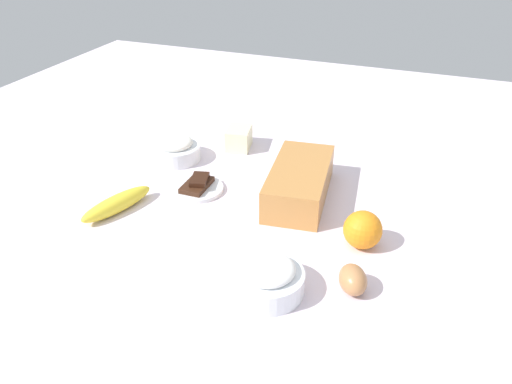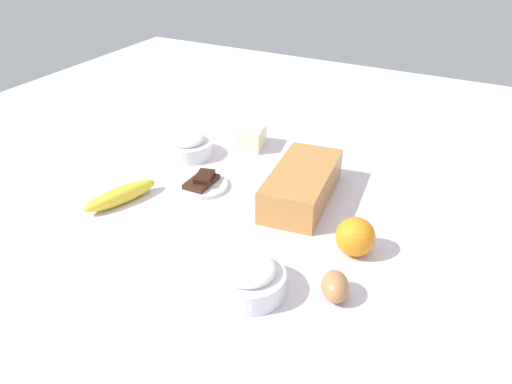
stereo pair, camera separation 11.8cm
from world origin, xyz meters
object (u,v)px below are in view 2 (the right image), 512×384
object	(u,v)px
sugar_bowl	(249,278)
orange_fruit	(355,237)
flour_bowl	(187,145)
banana	(121,195)
chocolate_plate	(202,184)
egg_near_butter	(335,286)
loaf_pan	(302,184)
butter_block	(252,138)

from	to	relation	value
sugar_bowl	orange_fruit	size ratio (longest dim) A/B	1.71
orange_fruit	flour_bowl	bearing A→B (deg)	68.76
banana	chocolate_plate	size ratio (longest dim) A/B	1.46
flour_bowl	egg_near_butter	xyz separation A→B (m)	(-0.36, -0.56, -0.01)
loaf_pan	banana	size ratio (longest dim) A/B	1.55
loaf_pan	orange_fruit	size ratio (longest dim) A/B	3.65
banana	butter_block	world-z (taller)	butter_block
butter_block	egg_near_butter	bearing A→B (deg)	-138.62
flour_bowl	banana	world-z (taller)	flour_bowl
banana	egg_near_butter	size ratio (longest dim) A/B	2.69
flour_bowl	banana	bearing A→B (deg)	-179.52
flour_bowl	butter_block	size ratio (longest dim) A/B	1.51
banana	butter_block	distance (m)	0.43
loaf_pan	orange_fruit	distance (m)	0.23
flour_bowl	orange_fruit	xyz separation A→B (m)	(-0.22, -0.55, 0.01)
sugar_bowl	orange_fruit	distance (m)	0.24
butter_block	flour_bowl	bearing A→B (deg)	134.02
butter_block	egg_near_butter	size ratio (longest dim) A/B	1.28
loaf_pan	sugar_bowl	size ratio (longest dim) A/B	2.14
chocolate_plate	flour_bowl	bearing A→B (deg)	44.91
sugar_bowl	banana	xyz separation A→B (m)	(0.13, 0.42, -0.01)
banana	chocolate_plate	world-z (taller)	banana
sugar_bowl	butter_block	xyz separation A→B (m)	(0.55, 0.28, -0.00)
sugar_bowl	chocolate_plate	world-z (taller)	sugar_bowl
loaf_pan	banana	bearing A→B (deg)	112.74
orange_fruit	butter_block	world-z (taller)	orange_fruit
banana	loaf_pan	bearing A→B (deg)	-60.35
orange_fruit	egg_near_butter	distance (m)	0.15
loaf_pan	orange_fruit	xyz separation A→B (m)	(-0.14, -0.18, -0.00)
orange_fruit	chocolate_plate	size ratio (longest dim) A/B	0.62
banana	egg_near_butter	world-z (taller)	egg_near_butter
orange_fruit	butter_block	xyz separation A→B (m)	(0.34, 0.42, -0.01)
butter_block	sugar_bowl	bearing A→B (deg)	-152.51
sugar_bowl	orange_fruit	xyz separation A→B (m)	(0.20, -0.13, 0.01)
sugar_bowl	flour_bowl	bearing A→B (deg)	45.07
butter_block	loaf_pan	bearing A→B (deg)	-129.83
egg_near_butter	chocolate_plate	size ratio (longest dim) A/B	0.54
flour_bowl	banana	distance (m)	0.28
flour_bowl	chocolate_plate	distance (m)	0.19
banana	chocolate_plate	distance (m)	0.20
sugar_bowl	banana	bearing A→B (deg)	72.06
butter_block	chocolate_plate	xyz separation A→B (m)	(-0.26, 0.00, -0.02)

